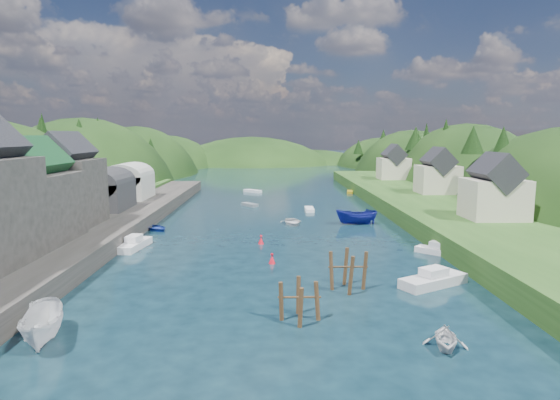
{
  "coord_description": "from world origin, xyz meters",
  "views": [
    {
      "loc": [
        -1.19,
        -36.01,
        13.0
      ],
      "look_at": [
        0.0,
        28.0,
        4.0
      ],
      "focal_mm": 30.0,
      "sensor_mm": 36.0,
      "label": 1
    }
  ],
  "objects_px": {
    "piling_cluster_near": "(299,305)",
    "channel_buoy_near": "(272,259)",
    "channel_buoy_far": "(261,240)",
    "piling_cluster_far": "(348,274)"
  },
  "relations": [
    {
      "from": "piling_cluster_near",
      "to": "channel_buoy_near",
      "type": "xyz_separation_m",
      "value": [
        -1.9,
        14.64,
        -0.65
      ]
    },
    {
      "from": "channel_buoy_near",
      "to": "channel_buoy_far",
      "type": "height_order",
      "value": "same"
    },
    {
      "from": "piling_cluster_far",
      "to": "channel_buoy_near",
      "type": "distance_m",
      "value": 10.4
    },
    {
      "from": "piling_cluster_near",
      "to": "channel_buoy_far",
      "type": "distance_m",
      "value": 23.47
    },
    {
      "from": "piling_cluster_near",
      "to": "channel_buoy_far",
      "type": "relative_size",
      "value": 3.1
    },
    {
      "from": "piling_cluster_far",
      "to": "channel_buoy_far",
      "type": "bearing_deg",
      "value": 114.66
    },
    {
      "from": "piling_cluster_far",
      "to": "channel_buoy_far",
      "type": "xyz_separation_m",
      "value": [
        -7.69,
        16.75,
        -0.9
      ]
    },
    {
      "from": "piling_cluster_near",
      "to": "channel_buoy_near",
      "type": "distance_m",
      "value": 14.78
    },
    {
      "from": "piling_cluster_near",
      "to": "piling_cluster_far",
      "type": "xyz_separation_m",
      "value": [
        4.49,
        6.48,
        0.25
      ]
    },
    {
      "from": "piling_cluster_far",
      "to": "channel_buoy_near",
      "type": "height_order",
      "value": "piling_cluster_far"
    }
  ]
}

